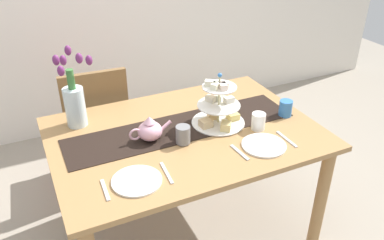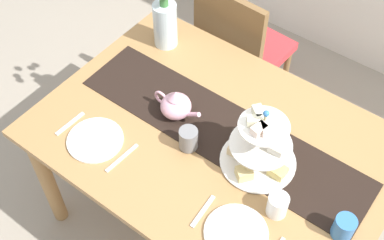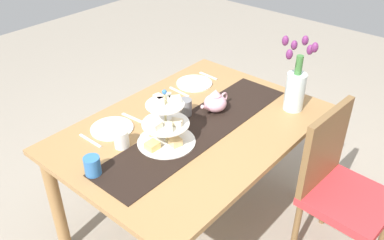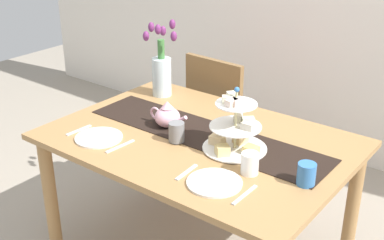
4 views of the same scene
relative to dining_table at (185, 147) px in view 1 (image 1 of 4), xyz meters
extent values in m
plane|color=gray|center=(0.00, 0.00, -0.63)|extent=(8.00, 8.00, 0.00)
cube|color=#A37747|center=(0.00, 0.00, 0.09)|extent=(1.44, 1.01, 0.03)
cylinder|color=#A37747|center=(0.65, -0.43, -0.28)|extent=(0.07, 0.07, 0.70)
cylinder|color=#A37747|center=(-0.65, 0.43, -0.28)|extent=(0.07, 0.07, 0.70)
cylinder|color=#A37747|center=(0.65, 0.43, -0.28)|extent=(0.07, 0.07, 0.70)
cylinder|color=brown|center=(-0.15, 0.97, -0.43)|extent=(0.04, 0.04, 0.41)
cylinder|color=brown|center=(-0.51, 0.99, -0.43)|extent=(0.04, 0.04, 0.41)
cylinder|color=brown|center=(-0.17, 0.62, -0.43)|extent=(0.04, 0.04, 0.41)
cylinder|color=brown|center=(-0.53, 0.64, -0.43)|extent=(0.04, 0.04, 0.41)
cube|color=red|center=(-0.34, 0.80, -0.20)|extent=(0.44, 0.44, 0.05)
cube|color=brown|center=(-0.35, 0.62, 0.05)|extent=(0.42, 0.06, 0.45)
cube|color=black|center=(0.00, 0.04, 0.11)|extent=(1.29, 0.31, 0.00)
cylinder|color=beige|center=(0.21, 0.00, 0.25)|extent=(0.01, 0.01, 0.28)
cylinder|color=white|center=(0.21, 0.00, 0.11)|extent=(0.30, 0.30, 0.01)
cylinder|color=white|center=(0.21, 0.00, 0.22)|extent=(0.24, 0.24, 0.01)
cylinder|color=white|center=(0.21, 0.00, 0.33)|extent=(0.19, 0.19, 0.01)
cube|color=#EED375|center=(0.30, -0.01, 0.13)|extent=(0.07, 0.06, 0.04)
cube|color=#ECC684|center=(0.20, 0.06, 0.13)|extent=(0.07, 0.07, 0.04)
cube|color=beige|center=(0.12, -0.02, 0.13)|extent=(0.07, 0.06, 0.04)
cube|color=#DAC37E|center=(0.20, -0.10, 0.14)|extent=(0.08, 0.08, 0.05)
cube|color=beige|center=(0.27, 0.00, 0.24)|extent=(0.06, 0.04, 0.03)
cube|color=beige|center=(0.24, 0.05, 0.24)|extent=(0.07, 0.06, 0.03)
cube|color=beige|center=(0.18, 0.06, 0.24)|extent=(0.06, 0.07, 0.03)
cube|color=beige|center=(0.16, 0.03, 0.35)|extent=(0.07, 0.06, 0.03)
cube|color=beige|center=(0.17, -0.01, 0.35)|extent=(0.07, 0.06, 0.03)
cube|color=beige|center=(0.21, -0.04, 0.35)|extent=(0.05, 0.06, 0.03)
cube|color=#F1D8C9|center=(0.23, -0.02, 0.35)|extent=(0.06, 0.07, 0.03)
sphere|color=#3370B7|center=(0.21, 0.00, 0.40)|extent=(0.02, 0.02, 0.02)
ellipsoid|color=#E5A8BC|center=(-0.20, 0.00, 0.16)|extent=(0.13, 0.13, 0.10)
cone|color=#E5A8BC|center=(-0.20, 0.00, 0.23)|extent=(0.06, 0.06, 0.04)
cylinder|color=#E5A8BC|center=(-0.11, 0.00, 0.17)|extent=(0.07, 0.02, 0.06)
torus|color=#E5A8BC|center=(-0.28, 0.00, 0.16)|extent=(0.07, 0.01, 0.07)
cylinder|color=silver|center=(-0.52, 0.33, 0.21)|extent=(0.11, 0.11, 0.22)
cylinder|color=#3D7538|center=(-0.52, 0.33, 0.38)|extent=(0.04, 0.04, 0.12)
ellipsoid|color=#6B2860|center=(-0.41, 0.31, 0.48)|extent=(0.04, 0.04, 0.06)
ellipsoid|color=#6B2860|center=(-0.50, 0.41, 0.51)|extent=(0.04, 0.04, 0.06)
ellipsoid|color=#6B2860|center=(-0.53, 0.37, 0.48)|extent=(0.04, 0.04, 0.06)
ellipsoid|color=#6B2860|center=(-0.57, 0.31, 0.50)|extent=(0.04, 0.04, 0.06)
ellipsoid|color=#6B2860|center=(-0.56, 0.26, 0.46)|extent=(0.04, 0.04, 0.06)
ellipsoid|color=#6B2860|center=(-0.47, 0.25, 0.52)|extent=(0.04, 0.04, 0.06)
cylinder|color=white|center=(-0.38, -0.31, 0.11)|extent=(0.23, 0.23, 0.01)
cube|color=silver|center=(-0.52, -0.31, 0.11)|extent=(0.02, 0.15, 0.01)
cube|color=silver|center=(-0.23, -0.31, 0.11)|extent=(0.03, 0.17, 0.01)
cylinder|color=white|center=(0.31, -0.31, 0.11)|extent=(0.23, 0.23, 0.01)
cube|color=silver|center=(0.16, -0.31, 0.11)|extent=(0.03, 0.15, 0.01)
cube|color=silver|center=(0.45, -0.31, 0.11)|extent=(0.01, 0.17, 0.01)
cylinder|color=slate|center=(-0.06, -0.10, 0.15)|extent=(0.08, 0.08, 0.09)
cylinder|color=white|center=(0.38, -0.15, 0.15)|extent=(0.08, 0.08, 0.09)
cylinder|color=#3370B7|center=(0.61, -0.08, 0.15)|extent=(0.08, 0.08, 0.09)
camera|label=1|loc=(-0.76, -1.70, 1.23)|focal=37.17mm
camera|label=2|loc=(0.67, -1.05, 1.73)|focal=46.88mm
camera|label=3|loc=(1.42, 1.21, 1.34)|focal=38.44mm
camera|label=4|loc=(1.31, -1.77, 1.18)|focal=47.14mm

